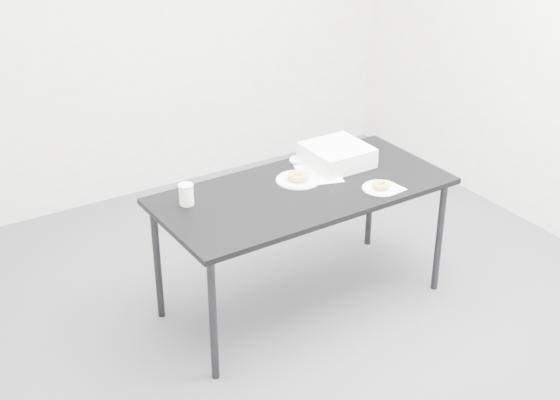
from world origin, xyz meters
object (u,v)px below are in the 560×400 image
donut_near (381,185)px  table (303,198)px  plate_far (298,180)px  pen (319,165)px  bakery_box (337,155)px  scorecard (319,174)px  donut_far (298,176)px  plate_near (381,188)px  coffee_cup (186,194)px

donut_near → table: bearing=146.6°
donut_near → plate_far: size_ratio=0.38×
pen → bakery_box: bearing=-39.0°
scorecard → donut_far: bearing=-157.3°
table → plate_far: size_ratio=6.59×
plate_far → bakery_box: 0.32m
table → pen: 0.31m
pen → plate_near: bearing=-100.3°
donut_far → coffee_cup: coffee_cup is taller
scorecard → coffee_cup: 0.80m
pen → bakery_box: (0.11, -0.03, 0.05)m
plate_near → pen: bearing=105.2°
table → pen: (0.24, 0.19, 0.06)m
plate_near → coffee_cup: (-0.97, 0.40, 0.05)m
scorecard → donut_far: size_ratio=2.39×
pen → scorecard: bearing=-151.3°
table → coffee_cup: coffee_cup is taller
scorecard → plate_far: 0.15m
scorecard → bakery_box: size_ratio=0.82×
plate_far → bakery_box: size_ratio=0.73×
donut_near → scorecard: bearing=116.9°
table → donut_near: donut_near is taller
plate_near → bakery_box: bearing=91.3°
scorecard → donut_far: donut_far is taller
table → bakery_box: size_ratio=4.82×
plate_far → coffee_cup: size_ratio=2.17×
coffee_cup → donut_far: bearing=-6.2°
scorecard → donut_near: 0.38m
scorecard → plate_near: 0.38m
pen → plate_near: size_ratio=0.64×
plate_far → coffee_cup: 0.65m
pen → plate_far: size_ratio=0.52×
plate_near → donut_near: donut_near is taller
donut_near → donut_far: bearing=134.3°
scorecard → donut_far: (-0.15, -0.01, 0.02)m
plate_far → donut_far: size_ratio=2.13×
pen → plate_near: (0.11, -0.42, -0.00)m
scorecard → pen: size_ratio=2.15×
donut_far → pen: bearing=24.7°
plate_near → donut_near: 0.02m
scorecard → bakery_box: (0.16, 0.06, 0.06)m
donut_near → plate_near: bearing=0.0°
table → donut_far: donut_far is taller
table → plate_near: size_ratio=8.05×
plate_near → donut_far: donut_far is taller
coffee_cup → bakery_box: (0.96, -0.00, -0.00)m
bakery_box → coffee_cup: bearing=179.7°
table → donut_near: bearing=-34.4°
plate_far → donut_far: bearing=135.0°
pen → donut_far: bearing=179.2°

